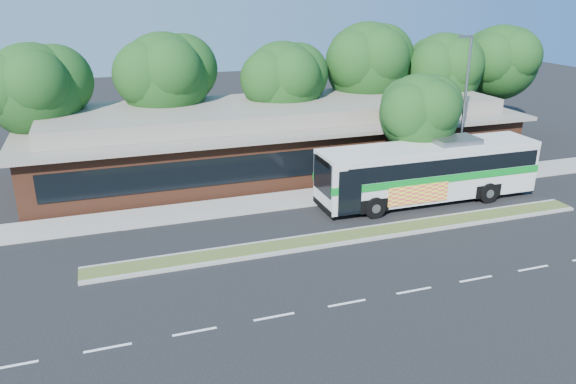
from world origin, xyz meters
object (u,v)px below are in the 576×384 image
at_px(transit_bus, 429,167).
at_px(sedan, 78,191).
at_px(sidewalk_tree, 423,111).
at_px(lamp_post, 464,106).

distance_m(transit_bus, sedan, 20.11).
bearing_deg(sedan, transit_bus, -127.40).
bearing_deg(sidewalk_tree, sedan, 169.55).
relative_size(transit_bus, sedan, 2.73).
bearing_deg(transit_bus, sedan, 162.35).
xyz_separation_m(sedan, sidewalk_tree, (19.99, -3.69, 4.03)).
relative_size(sedan, sidewalk_tree, 0.68).
bearing_deg(transit_bus, sidewalk_tree, 70.64).
height_order(lamp_post, sidewalk_tree, lamp_post).
height_order(lamp_post, sedan, lamp_post).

